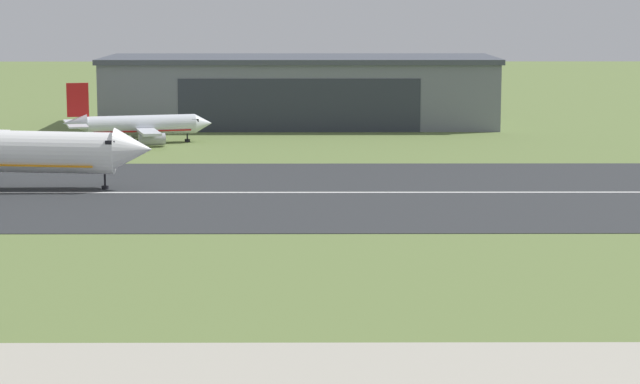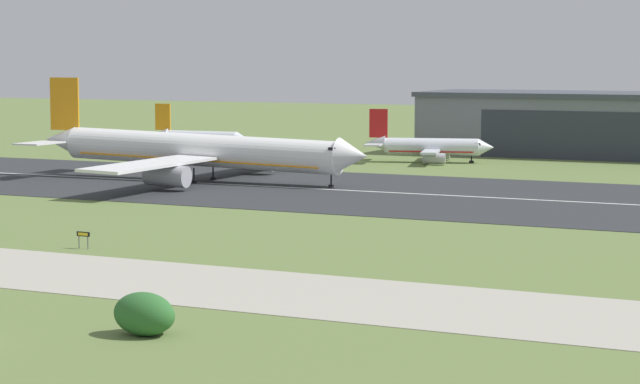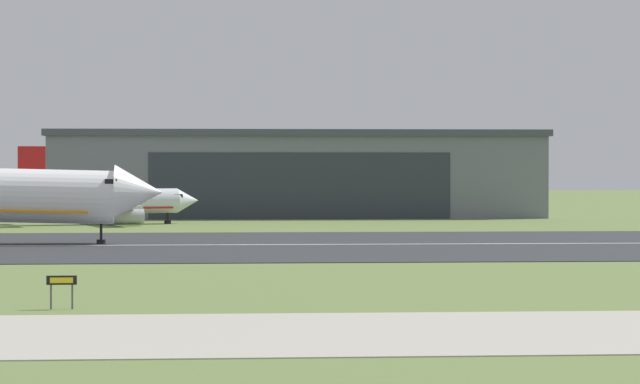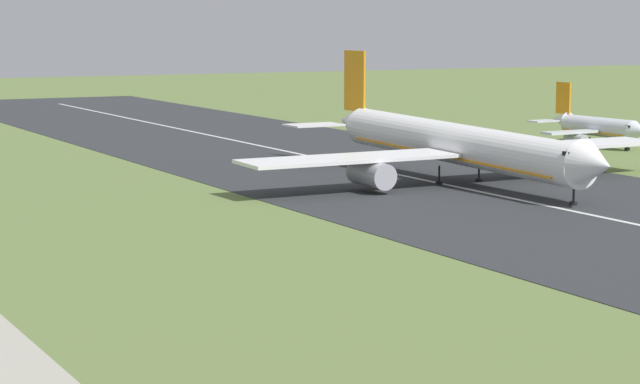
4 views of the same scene
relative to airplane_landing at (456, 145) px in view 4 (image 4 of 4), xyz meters
name	(u,v)px [view 4 (image 4 of 4)]	position (x,y,z in m)	size (l,w,h in m)	color
ground_plane	(194,287)	(41.34, -50.80, -4.60)	(698.42, 698.42, 0.00)	olive
airplane_landing	(456,145)	(0.00, 0.00, 0.00)	(55.75, 58.07, 15.53)	white
airplane_parked_centre	(598,127)	(-26.20, 44.11, -1.55)	(21.13, 22.18, 9.77)	silver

